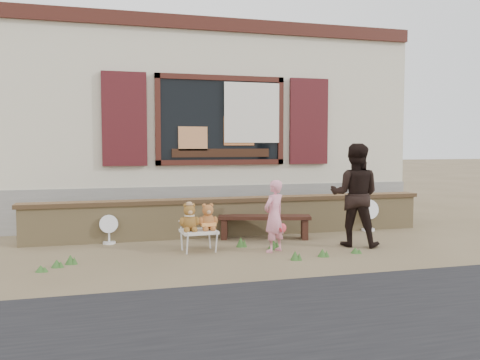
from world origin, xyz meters
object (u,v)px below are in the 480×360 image
object	(u,v)px
teddy_bear_left	(189,217)
teddy_bear_right	(208,216)
bench	(264,222)
adult	(355,195)
folding_chair	(199,232)
child	(274,216)

from	to	relation	value
teddy_bear_left	teddy_bear_right	bearing A→B (deg)	-0.00
bench	adult	distance (m)	1.59
bench	teddy_bear_right	bearing A→B (deg)	-132.07
teddy_bear_left	teddy_bear_right	distance (m)	0.28
bench	teddy_bear_left	size ratio (longest dim) A/B	3.79
teddy_bear_left	adult	bearing A→B (deg)	-7.93
folding_chair	adult	bearing A→B (deg)	-8.38
teddy_bear_left	child	size ratio (longest dim) A/B	0.39
teddy_bear_left	teddy_bear_right	world-z (taller)	teddy_bear_left
bench	teddy_bear_left	bearing A→B (deg)	-137.02
bench	child	bearing A→B (deg)	-84.11
folding_chair	teddy_bear_right	distance (m)	0.27
teddy_bear_right	adult	size ratio (longest dim) A/B	0.25
folding_chair	adult	xyz separation A→B (m)	(2.44, -0.24, 0.52)
folding_chair	bench	bearing A→B (deg)	26.11
bench	teddy_bear_left	xyz separation A→B (m)	(-1.40, -0.70, 0.24)
folding_chair	child	size ratio (longest dim) A/B	0.50
bench	folding_chair	size ratio (longest dim) A/B	2.94
teddy_bear_right	adult	world-z (taller)	adult
bench	teddy_bear_right	world-z (taller)	teddy_bear_right
teddy_bear_right	child	world-z (taller)	child
folding_chair	teddy_bear_left	xyz separation A→B (m)	(-0.14, -0.01, 0.24)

